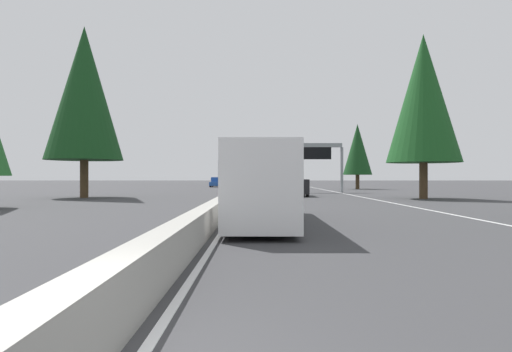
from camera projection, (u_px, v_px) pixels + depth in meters
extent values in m
plane|color=#38383A|center=(247.00, 190.00, 64.05)|extent=(320.00, 320.00, 0.00)
cube|color=#9E9B93|center=(248.00, 184.00, 84.05)|extent=(180.00, 0.56, 0.90)
cube|color=silver|center=(315.00, 188.00, 74.03)|extent=(160.00, 0.16, 0.01)
cube|color=silver|center=(250.00, 188.00, 74.05)|extent=(160.00, 0.16, 0.01)
cylinder|color=gray|center=(243.00, 170.00, 53.00)|extent=(0.36, 0.36, 5.61)
cylinder|color=gray|center=(342.00, 170.00, 52.97)|extent=(0.36, 0.36, 5.61)
cube|color=gray|center=(292.00, 145.00, 52.99)|extent=(0.50, 12.32, 0.50)
cube|color=#0C602D|center=(274.00, 154.00, 52.84)|extent=(0.12, 3.20, 1.90)
cube|color=black|center=(314.00, 153.00, 52.83)|extent=(0.16, 4.20, 1.50)
cube|color=white|center=(260.00, 184.00, 18.22)|extent=(11.50, 2.50, 2.90)
cube|color=#2D3847|center=(260.00, 175.00, 18.22)|extent=(11.04, 2.55, 0.84)
cylinder|color=black|center=(238.00, 204.00, 22.25)|extent=(1.00, 0.30, 1.00)
cylinder|color=black|center=(280.00, 204.00, 22.24)|extent=(1.00, 0.30, 1.00)
cylinder|color=black|center=(227.00, 220.00, 14.20)|extent=(1.00, 0.30, 1.00)
cylinder|color=black|center=(294.00, 220.00, 14.19)|extent=(1.00, 0.30, 1.00)
cube|color=black|center=(297.00, 186.00, 42.96)|extent=(5.00, 1.95, 1.44)
cube|color=#2D3847|center=(299.00, 184.00, 40.67)|extent=(0.08, 1.48, 0.56)
cylinder|color=black|center=(287.00, 192.00, 44.67)|extent=(0.70, 0.24, 0.70)
cylinder|color=black|center=(304.00, 192.00, 44.66)|extent=(0.70, 0.24, 0.70)
cylinder|color=black|center=(290.00, 193.00, 41.27)|extent=(0.70, 0.24, 0.70)
cylinder|color=black|center=(307.00, 193.00, 41.26)|extent=(0.70, 0.24, 0.70)
cube|color=silver|center=(282.00, 186.00, 68.88)|extent=(4.40, 1.80, 0.76)
cube|color=#2D3847|center=(282.00, 181.00, 68.66)|extent=(2.46, 1.51, 0.56)
cylinder|color=black|center=(277.00, 187.00, 70.29)|extent=(0.64, 0.22, 0.64)
cylinder|color=black|center=(286.00, 187.00, 70.29)|extent=(0.64, 0.22, 0.64)
cylinder|color=black|center=(277.00, 187.00, 67.47)|extent=(0.64, 0.22, 0.64)
cylinder|color=black|center=(287.00, 187.00, 67.47)|extent=(0.64, 0.22, 0.64)
cube|color=gold|center=(258.00, 178.00, 86.82)|extent=(6.12, 2.40, 2.50)
cube|color=maroon|center=(257.00, 179.00, 91.07)|extent=(2.38, 2.30, 1.90)
cylinder|color=black|center=(253.00, 184.00, 90.90)|extent=(0.90, 0.28, 0.90)
cylinder|color=black|center=(262.00, 184.00, 90.89)|extent=(0.90, 0.28, 0.90)
cylinder|color=black|center=(252.00, 184.00, 85.12)|extent=(0.90, 0.28, 0.90)
cylinder|color=black|center=(263.00, 184.00, 85.11)|extent=(0.90, 0.28, 0.90)
cube|color=black|center=(270.00, 182.00, 127.01)|extent=(4.40, 1.80, 0.76)
cube|color=#2D3847|center=(270.00, 179.00, 126.79)|extent=(2.46, 1.51, 0.56)
cylinder|color=black|center=(268.00, 182.00, 128.42)|extent=(0.64, 0.22, 0.64)
cylinder|color=black|center=(273.00, 182.00, 128.41)|extent=(0.64, 0.22, 0.64)
cylinder|color=black|center=(268.00, 182.00, 125.60)|extent=(0.64, 0.22, 0.64)
cylinder|color=black|center=(273.00, 182.00, 125.60)|extent=(0.64, 0.22, 0.64)
cube|color=#1E4793|center=(216.00, 184.00, 81.52)|extent=(5.60, 2.00, 0.70)
cube|color=#1E4793|center=(216.00, 180.00, 82.53)|extent=(2.24, 1.84, 0.90)
cube|color=#2D3847|center=(216.00, 179.00, 82.53)|extent=(2.02, 1.92, 0.41)
cylinder|color=black|center=(212.00, 185.00, 83.37)|extent=(0.80, 0.28, 0.80)
cylinder|color=black|center=(221.00, 185.00, 83.37)|extent=(0.80, 0.28, 0.80)
cylinder|color=black|center=(210.00, 185.00, 79.68)|extent=(0.80, 0.28, 0.80)
cylinder|color=black|center=(220.00, 185.00, 79.67)|extent=(0.80, 0.28, 0.80)
cube|color=#AD931E|center=(220.00, 183.00, 90.48)|extent=(4.40, 1.80, 0.76)
cube|color=#2D3847|center=(220.00, 180.00, 90.26)|extent=(2.46, 1.51, 0.56)
cylinder|color=black|center=(217.00, 184.00, 91.89)|extent=(0.64, 0.22, 0.64)
cylinder|color=black|center=(224.00, 184.00, 91.89)|extent=(0.64, 0.22, 0.64)
cylinder|color=black|center=(215.00, 185.00, 89.07)|extent=(0.64, 0.22, 0.64)
cylinder|color=black|center=(223.00, 185.00, 89.07)|extent=(0.64, 0.22, 0.64)
cylinder|color=#4C3823|center=(423.00, 181.00, 37.75)|extent=(0.71, 0.71, 3.21)
cone|color=#194C1E|center=(423.00, 98.00, 37.76)|extent=(6.41, 6.41, 11.37)
cylinder|color=#4C3823|center=(357.00, 182.00, 67.65)|extent=(0.61, 0.61, 2.27)
cone|color=#143D19|center=(357.00, 149.00, 67.66)|extent=(4.53, 4.53, 8.04)
cylinder|color=#4C3823|center=(84.00, 179.00, 39.53)|extent=(0.74, 0.74, 3.50)
cone|color=#143D19|center=(84.00, 93.00, 39.55)|extent=(7.00, 7.00, 12.40)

